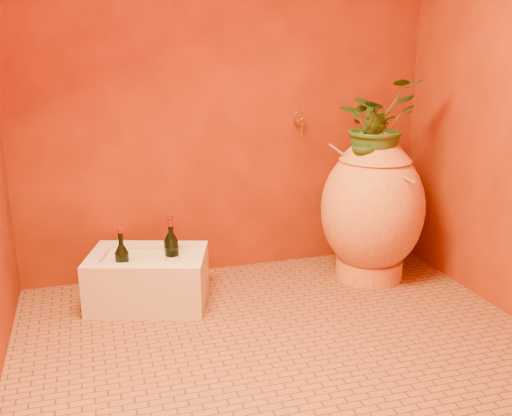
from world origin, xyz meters
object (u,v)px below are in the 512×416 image
object	(u,v)px
wine_bottle_c	(172,258)
wall_tap	(299,123)
stone_basin	(148,280)
wine_bottle_b	(122,264)
wine_bottle_a	(172,253)
amphora	(372,208)

from	to	relation	value
wine_bottle_c	wall_tap	xyz separation A→B (m)	(0.85, 0.36, 0.64)
stone_basin	wine_bottle_b	bearing A→B (deg)	-154.88
wine_bottle_a	wine_bottle_c	size ratio (longest dim) A/B	1.06
wine_bottle_a	amphora	bearing A→B (deg)	-0.66
wall_tap	stone_basin	bearing A→B (deg)	-162.64
wine_bottle_c	wine_bottle_a	bearing A→B (deg)	84.32
amphora	stone_basin	bearing A→B (deg)	179.45
stone_basin	wine_bottle_a	size ratio (longest dim) A/B	2.14
wine_bottle_b	wine_bottle_c	world-z (taller)	wine_bottle_c
wall_tap	wine_bottle_a	bearing A→B (deg)	-160.17
wine_bottle_b	wall_tap	size ratio (longest dim) A/B	2.08
stone_basin	wine_bottle_c	bearing A→B (deg)	-24.33
wine_bottle_c	stone_basin	bearing A→B (deg)	155.67
amphora	wine_bottle_a	size ratio (longest dim) A/B	2.61
wine_bottle_b	wine_bottle_c	distance (m)	0.26
amphora	wine_bottle_c	size ratio (longest dim) A/B	2.77
amphora	wine_bottle_b	bearing A→B (deg)	-178.04
stone_basin	wine_bottle_a	distance (m)	0.19
stone_basin	wine_bottle_c	xyz separation A→B (m)	(0.13, -0.06, 0.13)
amphora	wine_bottle_a	distance (m)	1.21
wine_bottle_a	wine_bottle_c	bearing A→B (deg)	-95.68
stone_basin	wine_bottle_a	world-z (taller)	wine_bottle_a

